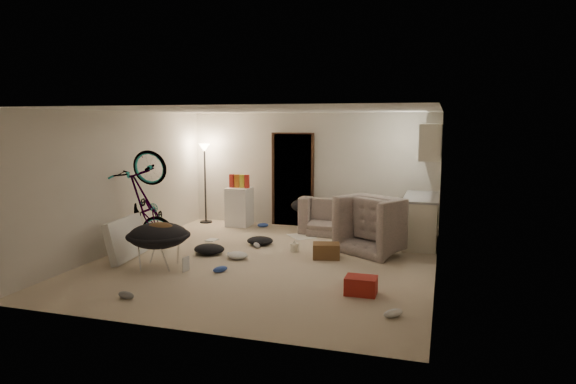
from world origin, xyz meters
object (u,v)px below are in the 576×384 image
(kitchen_counter, at_px, (421,221))
(armchair, at_px, (383,230))
(mini_fridge, at_px, (239,207))
(drink_case_b, at_px, (361,285))
(bicycle, at_px, (147,224))
(tv_box, at_px, (126,239))
(sofa, at_px, (348,220))
(juicer, at_px, (294,247))
(saucer_chair, at_px, (159,241))
(floor_lamp, at_px, (205,166))
(drink_case_a, at_px, (326,251))

(kitchen_counter, xyz_separation_m, armchair, (-0.63, -0.72, -0.07))
(armchair, bearing_deg, mini_fridge, 10.64)
(drink_case_b, bearing_deg, bicycle, 162.70)
(tv_box, bearing_deg, bicycle, 84.16)
(sofa, relative_size, juicer, 8.89)
(bicycle, xyz_separation_m, saucer_chair, (0.80, -0.92, -0.06))
(floor_lamp, distance_m, bicycle, 2.73)
(tv_box, bearing_deg, floor_lamp, 85.93)
(saucer_chair, distance_m, drink_case_b, 3.33)
(drink_case_b, bearing_deg, floor_lamp, 137.15)
(saucer_chair, bearing_deg, kitchen_counter, 36.18)
(saucer_chair, relative_size, tv_box, 0.95)
(kitchen_counter, bearing_deg, tv_box, -151.33)
(sofa, relative_size, armchair, 1.69)
(bicycle, distance_m, saucer_chair, 1.22)
(kitchen_counter, height_order, armchair, kitchen_counter)
(kitchen_counter, xyz_separation_m, drink_case_a, (-1.49, -1.56, -0.31))
(floor_lamp, relative_size, armchair, 1.58)
(saucer_chair, distance_m, drink_case_a, 2.79)
(floor_lamp, height_order, tv_box, floor_lamp)
(kitchen_counter, xyz_separation_m, tv_box, (-4.73, -2.59, -0.09))
(armchair, xyz_separation_m, drink_case_a, (-0.86, -0.84, -0.24))
(kitchen_counter, distance_m, tv_box, 5.39)
(armchair, relative_size, drink_case_b, 2.73)
(mini_fridge, bearing_deg, juicer, -45.02)
(bicycle, height_order, juicer, bicycle)
(sofa, height_order, tv_box, tv_box)
(kitchen_counter, bearing_deg, juicer, -148.95)
(drink_case_b, height_order, juicer, drink_case_b)
(sofa, bearing_deg, kitchen_counter, 164.77)
(armchair, height_order, drink_case_b, armchair)
(mini_fridge, distance_m, drink_case_a, 3.26)
(mini_fridge, bearing_deg, drink_case_b, -48.28)
(sofa, bearing_deg, bicycle, 38.12)
(drink_case_b, xyz_separation_m, juicer, (-1.50, 1.92, -0.03))
(kitchen_counter, xyz_separation_m, sofa, (-1.49, 0.45, -0.16))
(bicycle, xyz_separation_m, drink_case_a, (3.24, 0.39, -0.36))
(bicycle, height_order, tv_box, bicycle)
(bicycle, bearing_deg, juicer, -79.45)
(sofa, bearing_deg, juicer, 71.16)
(sofa, height_order, armchair, armchair)
(armchair, relative_size, drink_case_a, 2.54)
(tv_box, bearing_deg, sofa, 37.28)
(tv_box, bearing_deg, saucer_chair, -25.45)
(sofa, relative_size, drink_case_b, 4.60)
(mini_fridge, relative_size, drink_case_b, 2.04)
(floor_lamp, relative_size, mini_fridge, 2.11)
(armchair, xyz_separation_m, juicer, (-1.51, -0.56, -0.28))
(mini_fridge, distance_m, juicer, 2.61)
(floor_lamp, relative_size, saucer_chair, 1.79)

